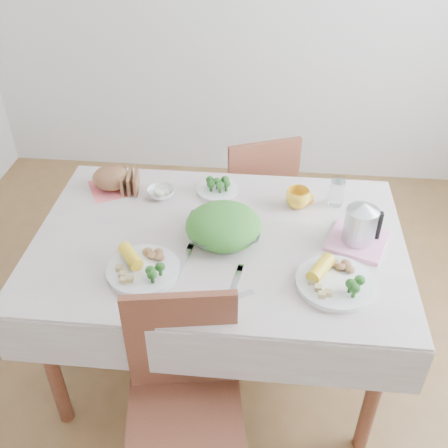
# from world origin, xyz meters

# --- Properties ---
(floor) EXTENTS (3.60, 3.60, 0.00)m
(floor) POSITION_xyz_m (0.00, 0.00, 0.00)
(floor) COLOR brown
(floor) RESTS_ON ground
(dining_table) EXTENTS (1.40, 0.90, 0.75)m
(dining_table) POSITION_xyz_m (0.00, 0.00, 0.38)
(dining_table) COLOR brown
(dining_table) RESTS_ON floor
(tablecloth) EXTENTS (1.50, 1.00, 0.01)m
(tablecloth) POSITION_xyz_m (0.00, 0.00, 0.76)
(tablecloth) COLOR beige
(tablecloth) RESTS_ON dining_table
(chair_near) EXTENTS (0.47, 0.47, 0.90)m
(chair_near) POSITION_xyz_m (-0.05, -0.65, 0.47)
(chair_near) COLOR brown
(chair_near) RESTS_ON floor
(chair_far) EXTENTS (0.51, 0.51, 0.87)m
(chair_far) POSITION_xyz_m (0.10, 0.79, 0.46)
(chair_far) COLOR brown
(chair_far) RESTS_ON floor
(salad_bowl) EXTENTS (0.34, 0.34, 0.07)m
(salad_bowl) POSITION_xyz_m (0.02, -0.00, 0.80)
(salad_bowl) COLOR white
(salad_bowl) RESTS_ON tablecloth
(dinner_plate_left) EXTENTS (0.35, 0.35, 0.02)m
(dinner_plate_left) POSITION_xyz_m (-0.26, -0.23, 0.77)
(dinner_plate_left) COLOR white
(dinner_plate_left) RESTS_ON tablecloth
(dinner_plate_right) EXTENTS (0.41, 0.41, 0.02)m
(dinner_plate_right) POSITION_xyz_m (0.45, -0.23, 0.77)
(dinner_plate_right) COLOR white
(dinner_plate_right) RESTS_ON tablecloth
(broccoli_plate) EXTENTS (0.24, 0.24, 0.02)m
(broccoli_plate) POSITION_xyz_m (-0.04, 0.34, 0.77)
(broccoli_plate) COLOR beige
(broccoli_plate) RESTS_ON tablecloth
(napkin) EXTENTS (0.27, 0.27, 0.00)m
(napkin) POSITION_xyz_m (-0.53, 0.32, 0.76)
(napkin) COLOR #FF686D
(napkin) RESTS_ON tablecloth
(bread_loaf) EXTENTS (0.21, 0.21, 0.10)m
(bread_loaf) POSITION_xyz_m (-0.53, 0.32, 0.82)
(bread_loaf) COLOR brown
(bread_loaf) RESTS_ON napkin
(fruit_bowl) EXTENTS (0.15, 0.15, 0.04)m
(fruit_bowl) POSITION_xyz_m (-0.29, 0.27, 0.78)
(fruit_bowl) COLOR white
(fruit_bowl) RESTS_ON tablecloth
(yellow_mug) EXTENTS (0.13, 0.13, 0.08)m
(yellow_mug) POSITION_xyz_m (0.32, 0.26, 0.80)
(yellow_mug) COLOR yellow
(yellow_mug) RESTS_ON tablecloth
(glass_tumbler) EXTENTS (0.08, 0.08, 0.12)m
(glass_tumbler) POSITION_xyz_m (0.49, 0.29, 0.83)
(glass_tumbler) COLOR white
(glass_tumbler) RESTS_ON tablecloth
(pink_tray) EXTENTS (0.28, 0.28, 0.02)m
(pink_tray) POSITION_xyz_m (0.56, 0.03, 0.77)
(pink_tray) COLOR pink
(pink_tray) RESTS_ON tablecloth
(electric_kettle) EXTENTS (0.13, 0.13, 0.18)m
(electric_kettle) POSITION_xyz_m (0.56, 0.03, 0.88)
(electric_kettle) COLOR #B2B5BA
(electric_kettle) RESTS_ON pink_tray
(fork_left) EXTENTS (0.05, 0.20, 0.00)m
(fork_left) POSITION_xyz_m (-0.12, -0.15, 0.76)
(fork_left) COLOR silver
(fork_left) RESTS_ON tablecloth
(fork_right) EXTENTS (0.05, 0.19, 0.00)m
(fork_right) POSITION_xyz_m (0.09, -0.26, 0.76)
(fork_right) COLOR silver
(fork_right) RESTS_ON tablecloth
(knife) EXTENTS (0.17, 0.11, 0.00)m
(knife) POSITION_xyz_m (0.08, -0.34, 0.76)
(knife) COLOR silver
(knife) RESTS_ON tablecloth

